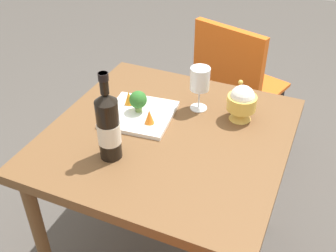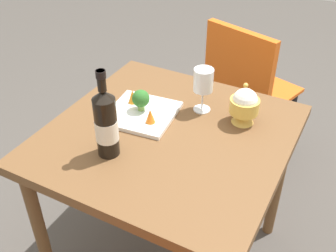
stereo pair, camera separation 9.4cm
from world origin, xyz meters
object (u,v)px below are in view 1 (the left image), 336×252
Objects in this scene: chair_by_wall at (233,80)px; wine_glass at (200,80)px; carrot_garnish_right at (149,117)px; rice_bowl_lid at (239,92)px; rice_bowl at (242,102)px; broccoli_floret at (138,100)px; serving_plate at (139,114)px; carrot_garnish_left at (129,98)px; wine_bottle at (108,126)px.

wine_glass reaches higher than chair_by_wall.
rice_bowl_lid is at bearing 50.75° from carrot_garnish_right.
rice_bowl reaches higher than broccoli_floret.
serving_plate is 4.77× the size of carrot_garnish_left.
chair_by_wall is 6.00× the size of rice_bowl.
rice_bowl is (0.18, -0.62, 0.27)m from chair_by_wall.
chair_by_wall is 0.81m from broccoli_floret.
rice_bowl is (0.34, 0.39, -0.05)m from wine_bottle.
wine_glass is 1.26× the size of rice_bowl.
chair_by_wall is at bearing 82.16° from carrot_garnish_right.
chair_by_wall is 0.56m from rice_bowl_lid.
carrot_garnish_right is (-0.30, -0.18, -0.03)m from rice_bowl.
wine_glass reaches higher than carrot_garnish_right.
rice_bowl_lid is 1.74× the size of carrot_garnish_left.
serving_plate is at bearing 94.33° from wine_bottle.
wine_bottle is 5.68× the size of carrot_garnish_right.
serving_plate is at bearing -142.92° from wine_glass.
broccoli_floret is 0.09m from carrot_garnish_right.
wine_bottle is at bearing -102.72° from carrot_garnish_right.
broccoli_floret is at bearing 142.84° from carrot_garnish_right.
wine_glass reaches higher than serving_plate.
carrot_garnish_left is (-0.24, -0.72, 0.24)m from chair_by_wall.
carrot_garnish_right is at bearing -37.16° from broccoli_floret.
rice_bowl reaches higher than rice_bowl_lid.
rice_bowl is 1.65× the size of broccoli_floret.
wine_bottle is 0.52m from rice_bowl.
serving_plate is 3.20× the size of broccoli_floret.
carrot_garnish_right is (0.07, -0.06, -0.02)m from broccoli_floret.
wine_bottle is 3.17× the size of rice_bowl_lid.
broccoli_floret is at bearing -86.99° from chair_by_wall.
rice_bowl is 2.46× the size of carrot_garnish_left.
rice_bowl is at bearing 48.69° from wine_bottle.
broccoli_floret reaches higher than carrot_garnish_right.
rice_bowl_lid is at bearing 43.55° from wine_glass.
broccoli_floret is at bearing -146.05° from wine_glass.
rice_bowl is (0.17, -0.00, -0.05)m from wine_glass.
serving_plate is at bearing 145.30° from carrot_garnish_right.
rice_bowl_lid is at bearing -56.79° from chair_by_wall.
serving_plate is (-0.36, -0.14, -0.07)m from rice_bowl.
rice_bowl_lid is 1.79× the size of carrot_garnish_right.
wine_bottle is at bearing -73.83° from carrot_garnish_left.
carrot_garnish_right is (0.05, 0.20, -0.08)m from wine_bottle.
broccoli_floret is at bearing 127.78° from serving_plate.
carrot_garnish_left is (-0.26, -0.10, -0.08)m from wine_glass.
chair_by_wall is at bearing 76.21° from broccoli_floret.
carrot_garnish_right reaches higher than serving_plate.
rice_bowl_lid is at bearing 59.75° from wine_bottle.
broccoli_floret reaches higher than serving_plate.
carrot_garnish_left is at bearing 146.82° from carrot_garnish_right.
wine_glass reaches higher than rice_bowl.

